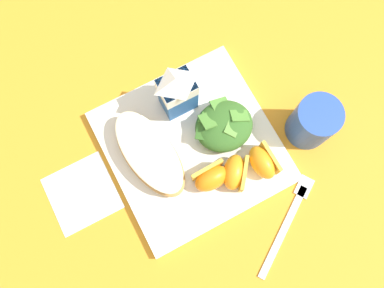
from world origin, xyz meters
name	(u,v)px	position (x,y,z in m)	size (l,w,h in m)	color
ground	(192,148)	(0.00, 0.00, 0.00)	(3.00, 3.00, 0.00)	orange
white_plate	(192,146)	(0.00, 0.00, 0.01)	(0.28, 0.28, 0.02)	white
cheesy_pizza_bread	(150,153)	(-0.07, 0.02, 0.03)	(0.10, 0.18, 0.04)	tan
green_salad_pile	(223,124)	(0.06, 0.00, 0.04)	(0.11, 0.09, 0.05)	#336023
milk_carton	(177,91)	(0.01, 0.08, 0.08)	(0.06, 0.05, 0.11)	#23569E
orange_wedge_front	(210,178)	(0.00, -0.07, 0.04)	(0.06, 0.04, 0.04)	orange
orange_wedge_middle	(235,172)	(0.04, -0.08, 0.04)	(0.07, 0.07, 0.04)	orange
orange_wedge_rear	(263,162)	(0.09, -0.08, 0.04)	(0.04, 0.06, 0.04)	orange
paper_napkin	(82,193)	(-0.20, 0.02, 0.00)	(0.11, 0.11, 0.00)	white
metal_fork	(290,218)	(0.09, -0.19, 0.00)	(0.17, 0.12, 0.01)	silver
drinking_blue_cup	(313,122)	(0.19, -0.07, 0.05)	(0.07, 0.07, 0.09)	#284CA3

